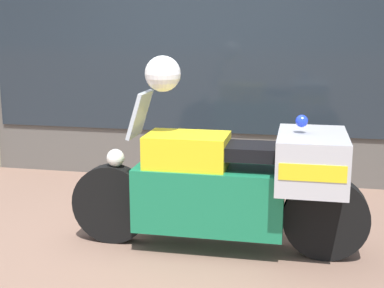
{
  "coord_description": "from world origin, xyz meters",
  "views": [
    {
      "loc": [
        1.12,
        -3.95,
        1.69
      ],
      "look_at": [
        0.2,
        0.4,
        0.72
      ],
      "focal_mm": 50.0,
      "sensor_mm": 36.0,
      "label": 1
    }
  ],
  "objects": [
    {
      "name": "paramedic_motorcycle",
      "position": [
        0.64,
        -0.1,
        0.55
      ],
      "size": [
        2.29,
        0.77,
        1.22
      ],
      "rotation": [
        0.0,
        0.0,
        3.15
      ],
      "color": "black",
      "rests_on": "ground"
    },
    {
      "name": "ground_plane",
      "position": [
        0.0,
        0.0,
        0.0
      ],
      "size": [
        60.0,
        60.0,
        0.0
      ],
      "primitive_type": "plane",
      "color": "#7A5B4C"
    },
    {
      "name": "window_display",
      "position": [
        0.35,
        2.03,
        0.45
      ],
      "size": [
        5.4,
        0.3,
        1.87
      ],
      "color": "slate",
      "rests_on": "ground"
    },
    {
      "name": "white_helmet",
      "position": [
        0.08,
        -0.1,
        1.35
      ],
      "size": [
        0.27,
        0.27,
        0.27
      ],
      "primitive_type": "sphere",
      "color": "white",
      "rests_on": "paramedic_motorcycle"
    },
    {
      "name": "shop_building",
      "position": [
        -0.4,
        2.0,
        1.85
      ],
      "size": [
        6.7,
        0.55,
        3.67
      ],
      "color": "#56514C",
      "rests_on": "ground"
    }
  ]
}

